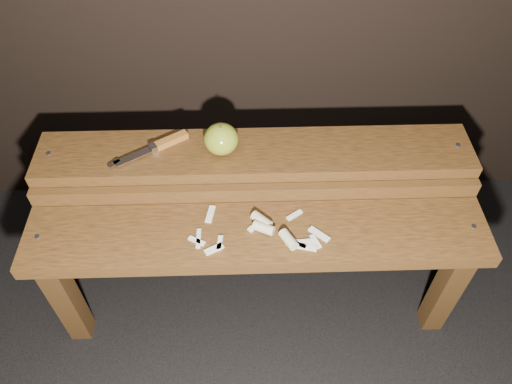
{
  "coord_description": "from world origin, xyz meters",
  "views": [
    {
      "loc": [
        -0.03,
        -0.82,
        1.45
      ],
      "look_at": [
        0.0,
        0.06,
        0.45
      ],
      "focal_mm": 35.0,
      "sensor_mm": 36.0,
      "label": 1
    }
  ],
  "objects_px": {
    "bench_front_tier": "(257,250)",
    "knife": "(162,144)",
    "bench_rear_tier": "(255,173)",
    "apple": "(221,139)"
  },
  "relations": [
    {
      "from": "apple",
      "to": "bench_front_tier",
      "type": "bearing_deg",
      "value": -68.77
    },
    {
      "from": "bench_rear_tier",
      "to": "knife",
      "type": "distance_m",
      "value": 0.27
    },
    {
      "from": "bench_rear_tier",
      "to": "knife",
      "type": "relative_size",
      "value": 5.8
    },
    {
      "from": "bench_front_tier",
      "to": "knife",
      "type": "bearing_deg",
      "value": 135.53
    },
    {
      "from": "knife",
      "to": "bench_front_tier",
      "type": "bearing_deg",
      "value": -44.47
    },
    {
      "from": "bench_front_tier",
      "to": "knife",
      "type": "height_order",
      "value": "knife"
    },
    {
      "from": "bench_rear_tier",
      "to": "apple",
      "type": "xyz_separation_m",
      "value": [
        -0.09,
        0.0,
        0.13
      ]
    },
    {
      "from": "bench_front_tier",
      "to": "bench_rear_tier",
      "type": "height_order",
      "value": "bench_rear_tier"
    },
    {
      "from": "bench_rear_tier",
      "to": "apple",
      "type": "distance_m",
      "value": 0.16
    },
    {
      "from": "apple",
      "to": "knife",
      "type": "bearing_deg",
      "value": 173.54
    }
  ]
}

